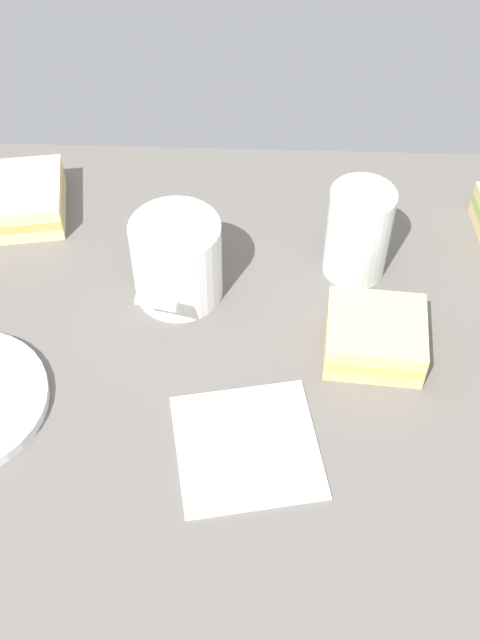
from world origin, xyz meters
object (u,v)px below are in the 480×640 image
coffee_mug_black (177,259)px  glass_of_milk (358,235)px  sandwich_side (13,200)px  paper_napkin (247,446)px  sandwich_extra (375,337)px

coffee_mug_black → glass_of_milk: (-19.26, -4.28, 0.06)cm
sandwich_side → glass_of_milk: (-39.85, 7.44, 2.75)cm
glass_of_milk → paper_napkin: size_ratio=0.82×
sandwich_side → glass_of_milk: 40.63cm
coffee_mug_black → paper_napkin: size_ratio=0.92×
glass_of_milk → paper_napkin: glass_of_milk is taller
sandwich_extra → paper_napkin: sandwich_extra is taller
coffee_mug_black → sandwich_side: coffee_mug_black is taller
coffee_mug_black → sandwich_side: bearing=-29.7°
coffee_mug_black → sandwich_side: size_ratio=0.92×
glass_of_milk → sandwich_extra: bearing=96.5°
coffee_mug_black → sandwich_extra: 22.12cm
sandwich_extra → coffee_mug_black: bearing=-20.2°
coffee_mug_black → glass_of_milk: size_ratio=1.12×
sandwich_side → glass_of_milk: glass_of_milk is taller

